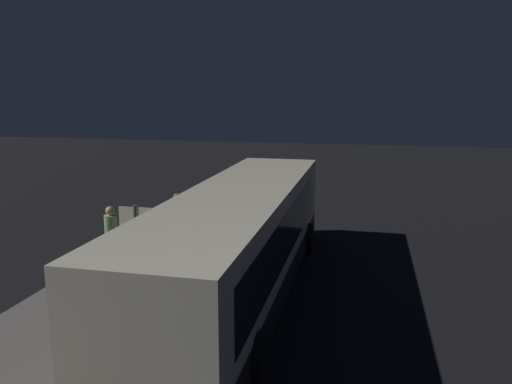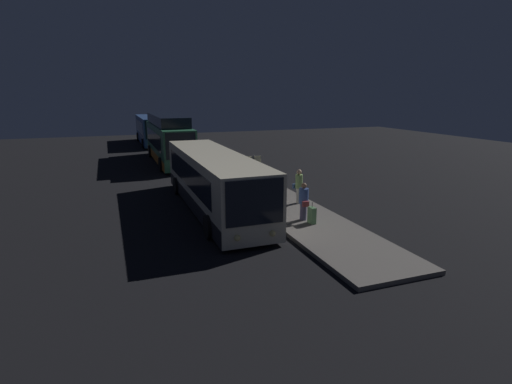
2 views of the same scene
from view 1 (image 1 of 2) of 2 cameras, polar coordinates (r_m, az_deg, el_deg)
The scene contains 8 objects.
ground at distance 13.35m, azimuth -2.37°, elevation -11.64°, with size 80.00×80.00×0.00m, color black.
platform at distance 14.46m, azimuth -15.12°, elevation -9.84°, with size 20.00×3.31×0.17m.
bus_lead at distance 12.71m, azimuth -1.89°, elevation -6.08°, with size 12.17×2.83×2.83m.
passenger_boarding at distance 17.22m, azimuth -8.93°, elevation -2.72°, with size 0.65×0.49×1.70m.
passenger_waiting at distance 15.34m, azimuth -16.22°, elevation -4.55°, with size 0.62×0.48×1.77m.
suitcase at distance 17.90m, azimuth -8.61°, elevation -3.95°, with size 0.42×0.23×0.96m.
sign_post at distance 12.74m, azimuth -13.51°, elevation -4.99°, with size 0.10×0.86×2.33m.
trash_bin at distance 13.51m, azimuth -17.52°, elevation -9.63°, with size 0.44×0.44×0.65m.
Camera 1 is at (-11.87, -3.23, 5.20)m, focal length 35.00 mm.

